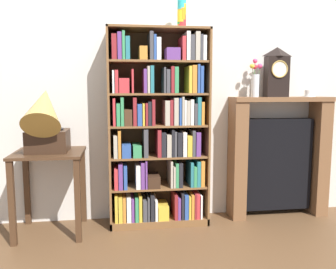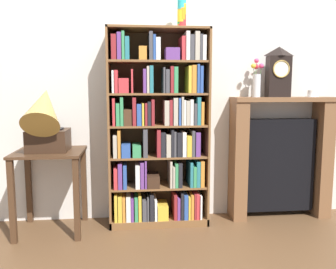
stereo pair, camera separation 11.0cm
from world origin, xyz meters
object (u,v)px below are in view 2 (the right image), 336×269
(fireplace_mantel, at_px, (280,158))
(teacup_with_saucer, at_px, (312,94))
(side_table_left, at_px, (50,171))
(flower_vase, at_px, (257,81))
(gramophone, at_px, (45,119))
(cup_stack, at_px, (182,13))
(bookshelf, at_px, (159,135))
(mantel_clock, at_px, (279,72))

(fireplace_mantel, xyz_separation_m, teacup_with_saucer, (0.27, -0.02, 0.59))
(side_table_left, height_order, flower_vase, flower_vase)
(gramophone, height_order, fireplace_mantel, gramophone)
(side_table_left, bearing_deg, cup_stack, 4.37)
(flower_vase, height_order, teacup_with_saucer, flower_vase)
(flower_vase, bearing_deg, fireplace_mantel, 3.58)
(bookshelf, xyz_separation_m, flower_vase, (0.86, 0.05, 0.46))
(flower_vase, bearing_deg, mantel_clock, -1.51)
(bookshelf, bearing_deg, gramophone, -169.43)
(side_table_left, bearing_deg, flower_vase, 4.33)
(side_table_left, distance_m, mantel_clock, 2.13)
(mantel_clock, relative_size, flower_vase, 1.29)
(side_table_left, height_order, fireplace_mantel, fireplace_mantel)
(mantel_clock, bearing_deg, side_table_left, -176.24)
(fireplace_mantel, bearing_deg, teacup_with_saucer, -3.88)
(side_table_left, height_order, mantel_clock, mantel_clock)
(side_table_left, xyz_separation_m, flower_vase, (1.77, 0.13, 0.74))
(gramophone, bearing_deg, teacup_with_saucer, 5.31)
(bookshelf, distance_m, flower_vase, 0.98)
(bookshelf, relative_size, teacup_with_saucer, 13.35)
(bookshelf, xyz_separation_m, side_table_left, (-0.91, -0.09, -0.27))
(side_table_left, xyz_separation_m, mantel_clock, (1.96, 0.13, 0.81))
(side_table_left, bearing_deg, teacup_with_saucer, 3.29)
(bookshelf, bearing_deg, fireplace_mantel, 3.17)
(cup_stack, distance_m, mantel_clock, 0.99)
(side_table_left, relative_size, gramophone, 1.14)
(gramophone, distance_m, mantel_clock, 2.01)
(fireplace_mantel, bearing_deg, mantel_clock, -158.69)
(gramophone, bearing_deg, cup_stack, 8.56)
(side_table_left, height_order, teacup_with_saucer, teacup_with_saucer)
(side_table_left, xyz_separation_m, gramophone, (-0.00, -0.08, 0.43))
(cup_stack, relative_size, side_table_left, 0.37)
(teacup_with_saucer, bearing_deg, fireplace_mantel, 176.12)
(cup_stack, distance_m, side_table_left, 1.69)
(bookshelf, distance_m, fireplace_mantel, 1.14)
(bookshelf, distance_m, teacup_with_saucer, 1.42)
(bookshelf, bearing_deg, mantel_clock, 2.22)
(cup_stack, xyz_separation_m, mantel_clock, (0.87, 0.05, -0.47))
(bookshelf, height_order, side_table_left, bookshelf)
(mantel_clock, bearing_deg, gramophone, -173.89)
(fireplace_mantel, height_order, mantel_clock, mantel_clock)
(fireplace_mantel, xyz_separation_m, flower_vase, (-0.25, -0.02, 0.70))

